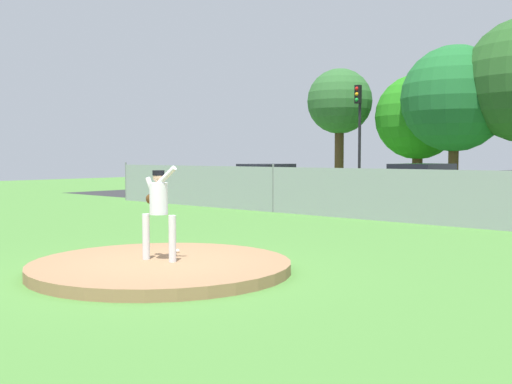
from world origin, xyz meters
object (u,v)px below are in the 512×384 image
object	(u,v)px
pitcher_youth	(158,205)
baseball	(178,251)
traffic_light_near	(359,122)
parked_car_white	(267,183)
parked_car_slate	(422,188)

from	to	relation	value
pitcher_youth	baseball	distance (m)	1.31
pitcher_youth	traffic_light_near	xyz separation A→B (m)	(-7.98, 19.08, 2.54)
pitcher_youth	baseball	world-z (taller)	pitcher_youth
pitcher_youth	parked_car_white	distance (m)	17.40
parked_car_slate	pitcher_youth	bearing A→B (deg)	-80.94
parked_car_slate	baseball	bearing A→B (deg)	-82.11
baseball	parked_car_white	distance (m)	16.51
traffic_light_near	baseball	bearing A→B (deg)	-67.52
parked_car_slate	parked_car_white	world-z (taller)	parked_car_slate
parked_car_white	traffic_light_near	world-z (taller)	traffic_light_near
pitcher_youth	parked_car_white	size ratio (longest dim) A/B	0.39
pitcher_youth	parked_car_slate	bearing A→B (deg)	99.06
baseball	parked_car_white	size ratio (longest dim) A/B	0.02
baseball	parked_car_slate	xyz separation A→B (m)	(-1.92, 13.85, 0.60)
traffic_light_near	parked_car_white	bearing A→B (deg)	-111.72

